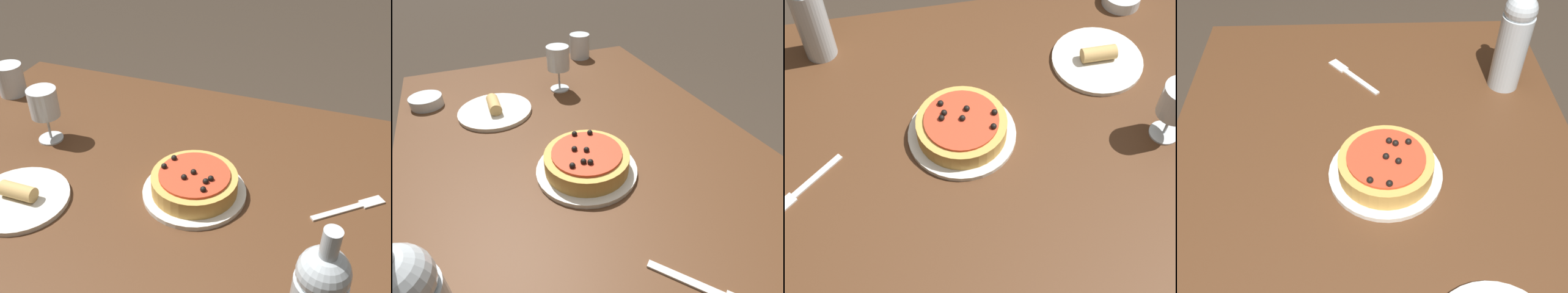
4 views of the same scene
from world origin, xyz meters
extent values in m
plane|color=#382D23|center=(0.00, 0.00, 0.00)|extent=(14.00, 14.00, 0.00)
cube|color=#4C2D19|center=(0.00, 0.00, 0.74)|extent=(1.41, 0.95, 0.03)
cylinder|color=#4C2D19|center=(-0.65, -0.42, 0.36)|extent=(0.06, 0.06, 0.72)
cylinder|color=silver|center=(0.08, -0.02, 0.76)|extent=(0.25, 0.25, 0.01)
cylinder|color=gold|center=(0.08, -0.02, 0.79)|extent=(0.20, 0.20, 0.04)
cylinder|color=red|center=(0.08, -0.02, 0.81)|extent=(0.17, 0.17, 0.01)
sphere|color=black|center=(0.08, -0.02, 0.82)|extent=(0.01, 0.01, 0.01)
sphere|color=black|center=(0.02, 0.01, 0.82)|extent=(0.01, 0.01, 0.01)
sphere|color=black|center=(0.01, -0.03, 0.82)|extent=(0.01, 0.01, 0.01)
sphere|color=black|center=(0.12, -0.05, 0.82)|extent=(0.01, 0.01, 0.01)
sphere|color=black|center=(0.07, -0.05, 0.82)|extent=(0.01, 0.01, 0.01)
sphere|color=black|center=(0.13, -0.03, 0.82)|extent=(0.01, 0.01, 0.01)
sphere|color=black|center=(0.12, -0.07, 0.82)|extent=(0.01, 0.01, 0.01)
cylinder|color=silver|center=(-0.37, 0.06, 0.76)|extent=(0.07, 0.07, 0.00)
cylinder|color=silver|center=(-0.37, 0.06, 0.79)|extent=(0.01, 0.01, 0.07)
cylinder|color=#B2BCC1|center=(0.39, -0.35, 0.85)|extent=(0.08, 0.08, 0.20)
cube|color=beige|center=(0.41, 0.02, 0.76)|extent=(0.11, 0.10, 0.00)
cylinder|color=silver|center=(-0.29, -0.19, 0.76)|extent=(0.23, 0.23, 0.01)
cylinder|color=tan|center=(-0.29, -0.19, 0.78)|extent=(0.09, 0.04, 0.04)
camera|label=1|loc=(0.36, -0.80, 1.48)|focal=42.00mm
camera|label=2|loc=(0.61, -0.24, 1.25)|focal=28.00mm
camera|label=3|loc=(0.18, 0.70, 1.76)|focal=50.00mm
camera|label=4|loc=(-0.56, 0.03, 1.52)|focal=42.00mm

